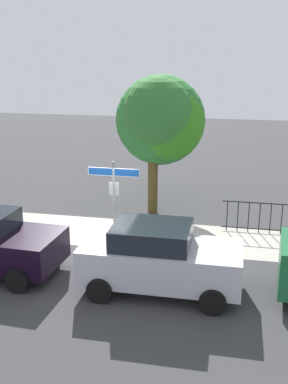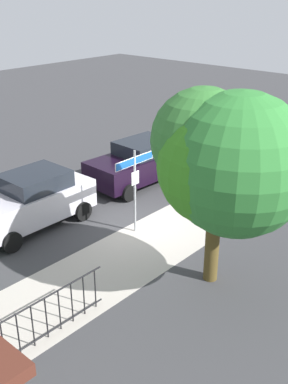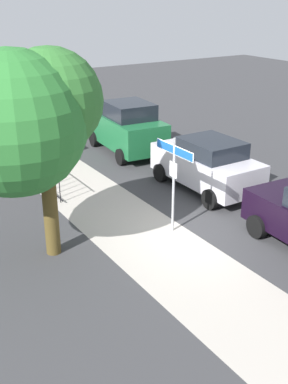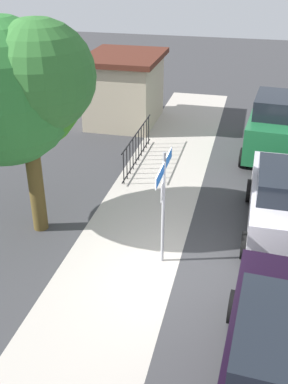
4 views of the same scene
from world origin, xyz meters
name	(u,v)px [view 2 (image 2 of 4)]	position (x,y,z in m)	size (l,w,h in m)	color
ground_plane	(136,222)	(0.00, 0.00, 0.00)	(60.00, 60.00, 0.00)	#38383A
sidewalk_strip	(122,260)	(2.00, 1.30, 0.00)	(24.00, 2.60, 0.00)	#B0A89E
street_sign	(135,175)	(0.47, 0.40, 1.91)	(1.63, 0.07, 2.70)	#9EA0A5
shade_tree	(225,160)	(1.35, 4.04, 3.50)	(3.38, 3.88, 5.13)	#4F401D
car_black	(140,162)	(-2.62, -2.15, 0.87)	(4.39, 2.24, 1.70)	black
car_silver	(32,200)	(2.38, -2.33, 0.90)	(4.05, 2.01, 1.78)	silver
iron_fence	(40,321)	(5.57, 2.30, 0.56)	(3.62, 0.04, 1.07)	black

